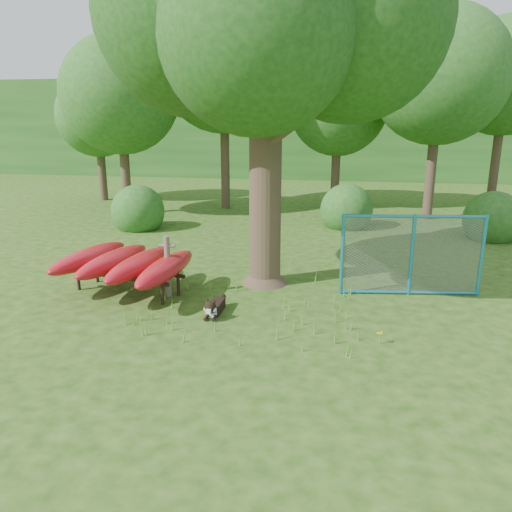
% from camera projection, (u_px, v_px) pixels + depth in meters
% --- Properties ---
extents(ground, '(80.00, 80.00, 0.00)m').
position_uv_depth(ground, '(234.00, 325.00, 9.19)').
color(ground, '#21430D').
rests_on(ground, ground).
extents(oak_tree, '(7.27, 6.45, 8.84)m').
position_uv_depth(oak_tree, '(265.00, 3.00, 10.00)').
color(oak_tree, '#3D2E21').
rests_on(oak_tree, ground).
extents(wooden_post, '(0.36, 0.13, 1.31)m').
position_uv_depth(wooden_post, '(168.00, 265.00, 10.49)').
color(wooden_post, brown).
rests_on(wooden_post, ground).
extents(kayak_rack, '(2.89, 3.10, 0.88)m').
position_uv_depth(kayak_rack, '(126.00, 263.00, 10.70)').
color(kayak_rack, black).
rests_on(kayak_rack, ground).
extents(husky_dog, '(0.25, 0.99, 0.44)m').
position_uv_depth(husky_dog, '(214.00, 307.00, 9.63)').
color(husky_dog, black).
rests_on(husky_dog, ground).
extents(fence_section, '(2.98, 0.48, 2.92)m').
position_uv_depth(fence_section, '(412.00, 255.00, 10.53)').
color(fence_section, teal).
rests_on(fence_section, ground).
extents(wildflower_clump, '(0.10, 0.09, 0.22)m').
position_uv_depth(wildflower_clump, '(380.00, 334.00, 8.38)').
color(wildflower_clump, '#5F9A32').
rests_on(wildflower_clump, ground).
extents(bg_tree_a, '(4.40, 4.40, 6.70)m').
position_uv_depth(bg_tree_a, '(120.00, 95.00, 18.55)').
color(bg_tree_a, '#3D2E21').
rests_on(bg_tree_a, ground).
extents(bg_tree_b, '(5.20, 5.20, 8.22)m').
position_uv_depth(bg_tree_b, '(224.00, 66.00, 19.56)').
color(bg_tree_b, '#3D2E21').
rests_on(bg_tree_b, ground).
extents(bg_tree_c, '(4.00, 4.00, 6.12)m').
position_uv_depth(bg_tree_c, '(338.00, 106.00, 20.16)').
color(bg_tree_c, '#3D2E21').
rests_on(bg_tree_c, ground).
extents(bg_tree_d, '(4.80, 4.80, 7.50)m').
position_uv_depth(bg_tree_d, '(440.00, 76.00, 17.42)').
color(bg_tree_d, '#3D2E21').
rests_on(bg_tree_d, ground).
extents(bg_tree_e, '(4.60, 4.60, 7.55)m').
position_uv_depth(bg_tree_e, '(506.00, 77.00, 19.72)').
color(bg_tree_e, '#3D2E21').
rests_on(bg_tree_e, ground).
extents(bg_tree_f, '(3.60, 3.60, 5.55)m').
position_uv_depth(bg_tree_f, '(98.00, 116.00, 22.02)').
color(bg_tree_f, '#3D2E21').
rests_on(bg_tree_f, ground).
extents(shrub_left, '(1.80, 1.80, 1.80)m').
position_uv_depth(shrub_left, '(139.00, 228.00, 17.14)').
color(shrub_left, '#21571C').
rests_on(shrub_left, ground).
extents(shrub_right, '(1.80, 1.80, 1.80)m').
position_uv_depth(shrub_right, '(490.00, 239.00, 15.69)').
color(shrub_right, '#21571C').
rests_on(shrub_right, ground).
extents(shrub_mid, '(1.80, 1.80, 1.80)m').
position_uv_depth(shrub_mid, '(346.00, 227.00, 17.39)').
color(shrub_mid, '#21571C').
rests_on(shrub_mid, ground).
extents(wooded_hillside, '(80.00, 12.00, 6.00)m').
position_uv_depth(wooded_hillside, '(320.00, 127.00, 34.94)').
color(wooded_hillside, '#21571C').
rests_on(wooded_hillside, ground).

